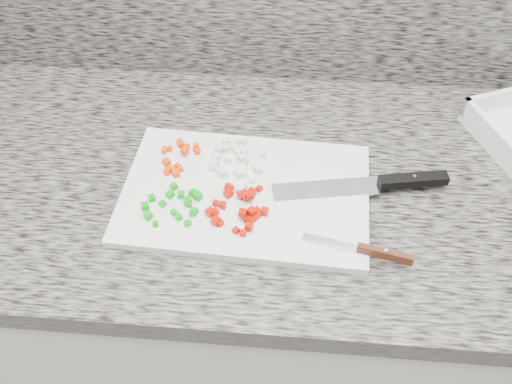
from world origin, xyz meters
TOP-DOWN VIEW (x-y plane):
  - cabinet at (0.00, 1.44)m, footprint 3.92×0.62m
  - countertop at (0.00, 1.44)m, footprint 3.96×0.64m
  - cutting_board at (-0.09, 1.38)m, footprint 0.43×0.30m
  - carrot_pile at (-0.22, 1.45)m, footprint 0.07×0.10m
  - onion_pile at (-0.12, 1.45)m, footprint 0.10×0.10m
  - green_pepper_pile at (-0.20, 1.34)m, footprint 0.10×0.10m
  - red_pepper_pile at (-0.10, 1.34)m, footprint 0.11×0.11m
  - garlic_pile at (-0.09, 1.39)m, footprint 0.04×0.05m
  - chef_knife at (0.14, 1.41)m, footprint 0.30×0.09m
  - paring_knife at (0.12, 1.27)m, footprint 0.17×0.05m

SIDE VIEW (x-z plane):
  - cabinet at x=0.00m, z-range 0.00..0.86m
  - countertop at x=0.00m, z-range 0.86..0.90m
  - cutting_board at x=-0.09m, z-range 0.90..0.91m
  - garlic_pile at x=-0.09m, z-range 0.91..0.92m
  - carrot_pile at x=-0.22m, z-range 0.91..0.93m
  - green_pepper_pile at x=-0.20m, z-range 0.91..0.93m
  - chef_knife at x=0.14m, z-range 0.91..0.93m
  - paring_knife at x=0.12m, z-range 0.91..0.93m
  - onion_pile at x=-0.12m, z-range 0.91..0.93m
  - red_pepper_pile at x=-0.10m, z-range 0.91..0.93m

